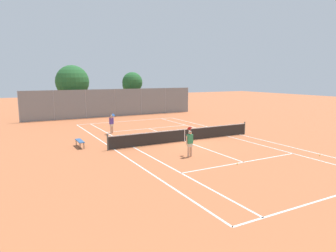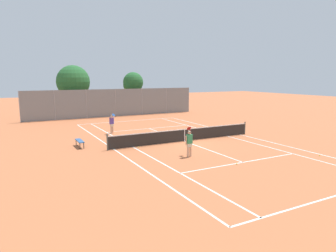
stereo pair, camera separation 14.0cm
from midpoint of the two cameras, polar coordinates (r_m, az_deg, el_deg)
ground_plane at (r=22.65m, az=2.99°, el=-2.92°), size 120.00×120.00×0.00m
court_line_markings at (r=22.65m, az=2.99°, el=-2.91°), size 11.10×23.90×0.01m
tennis_net at (r=22.55m, az=3.00°, el=-1.66°), size 12.00×0.10×1.07m
player_near_side at (r=18.17m, az=3.95°, el=-3.00°), size 0.69×0.73×1.77m
player_far_left at (r=26.03m, az=-10.85°, el=0.60°), size 0.43×0.90×1.77m
loose_tennis_ball_0 at (r=20.76m, az=26.74°, el=-4.97°), size 0.07×0.07×0.07m
loose_tennis_ball_1 at (r=29.86m, az=-12.13°, el=-0.06°), size 0.07×0.07×0.07m
loose_tennis_ball_2 at (r=27.08m, az=1.38°, el=-0.81°), size 0.07×0.07×0.07m
loose_tennis_ball_3 at (r=17.18m, az=12.82°, el=-7.03°), size 0.07×0.07×0.07m
loose_tennis_ball_4 at (r=20.76m, az=-5.77°, el=-4.00°), size 0.07×0.07×0.07m
loose_tennis_ball_5 at (r=22.35m, az=-7.18°, el=-3.06°), size 0.07×0.07×0.07m
courtside_bench at (r=21.59m, az=-16.63°, el=-2.80°), size 0.36×1.50×0.47m
back_fence at (r=37.12m, az=-10.23°, el=4.37°), size 21.11×0.08×3.37m
tree_behind_left at (r=38.53m, az=-17.98°, el=7.81°), size 4.00×4.00×6.22m
tree_behind_right at (r=40.04m, az=-7.04°, el=8.10°), size 2.71×2.66×5.43m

